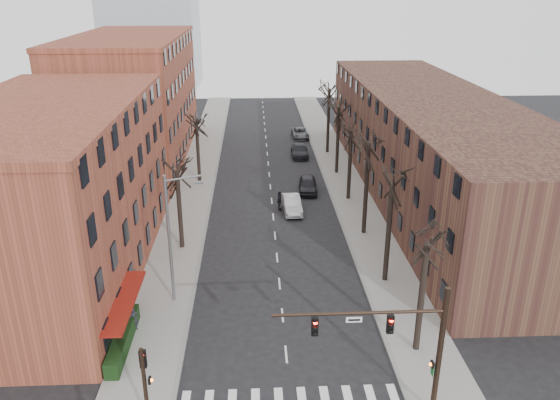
{
  "coord_description": "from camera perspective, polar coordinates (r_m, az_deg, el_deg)",
  "views": [
    {
      "loc": [
        -1.63,
        -21.98,
        19.99
      ],
      "look_at": [
        0.34,
        18.13,
        4.0
      ],
      "focal_mm": 35.0,
      "sensor_mm": 36.0,
      "label": 1
    }
  ],
  "objects": [
    {
      "name": "building_left_far",
      "position": [
        68.76,
        -15.05,
        10.09
      ],
      "size": [
        12.0,
        28.0,
        14.0
      ],
      "primitive_type": "cube",
      "color": "brown",
      "rests_on": "ground"
    },
    {
      "name": "tree_right_b",
      "position": [
        40.49,
        10.87,
        -8.31
      ],
      "size": [
        5.2,
        5.2,
        10.8
      ],
      "primitive_type": null,
      "color": "black",
      "rests_on": "ground"
    },
    {
      "name": "sidewalk_left",
      "position": [
        60.69,
        -8.68,
        2.3
      ],
      "size": [
        4.0,
        90.0,
        0.15
      ],
      "primitive_type": "cube",
      "color": "gray",
      "rests_on": "ground"
    },
    {
      "name": "signal_mast_arm",
      "position": [
        27.08,
        13.31,
        -14.12
      ],
      "size": [
        8.14,
        0.3,
        7.2
      ],
      "color": "black",
      "rests_on": "ground"
    },
    {
      "name": "parked_car_near",
      "position": [
        56.03,
        2.93,
        1.62
      ],
      "size": [
        2.1,
        4.61,
        1.53
      ],
      "primitive_type": "imported",
      "rotation": [
        0.0,
        0.0,
        -0.06
      ],
      "color": "black",
      "rests_on": "ground"
    },
    {
      "name": "awning_left",
      "position": [
        35.25,
        -15.47,
        -13.74
      ],
      "size": [
        1.2,
        7.0,
        0.15
      ],
      "primitive_type": "cube",
      "color": "maroon",
      "rests_on": "ground"
    },
    {
      "name": "tree_right_a",
      "position": [
        34.05,
        13.98,
        -14.99
      ],
      "size": [
        5.2,
        5.2,
        10.0
      ],
      "primitive_type": null,
      "color": "black",
      "rests_on": "ground"
    },
    {
      "name": "hedge",
      "position": [
        34.11,
        -16.09,
        -13.81
      ],
      "size": [
        0.8,
        6.0,
        1.0
      ],
      "primitive_type": "cube",
      "color": "black",
      "rests_on": "sidewalk_left"
    },
    {
      "name": "streetlight",
      "position": [
        35.72,
        -11.26,
        -3.53
      ],
      "size": [
        2.45,
        0.22,
        9.03
      ],
      "color": "slate",
      "rests_on": "ground"
    },
    {
      "name": "signal_pole_left",
      "position": [
        27.8,
        -13.95,
        -17.75
      ],
      "size": [
        0.47,
        0.44,
        4.4
      ],
      "color": "black",
      "rests_on": "ground"
    },
    {
      "name": "tree_right_f",
      "position": [
        69.55,
        4.96,
        4.92
      ],
      "size": [
        5.2,
        5.2,
        11.6
      ],
      "primitive_type": null,
      "color": "black",
      "rests_on": "ground"
    },
    {
      "name": "parked_car_far",
      "position": [
        76.3,
        2.12,
        7.01
      ],
      "size": [
        2.29,
        4.73,
        1.3
      ],
      "primitive_type": "imported",
      "rotation": [
        0.0,
        0.0,
        0.03
      ],
      "color": "#525459",
      "rests_on": "ground"
    },
    {
      "name": "pedestrian_a",
      "position": [
        35.21,
        -15.03,
        -11.92
      ],
      "size": [
        0.68,
        0.62,
        1.55
      ],
      "primitive_type": "imported",
      "rotation": [
        0.0,
        0.0,
        0.57
      ],
      "color": "black",
      "rests_on": "sidewalk_left"
    },
    {
      "name": "building_left_near",
      "position": [
        42.07,
        -22.6,
        0.55
      ],
      "size": [
        12.0,
        26.0,
        12.0
      ],
      "primitive_type": "cube",
      "color": "brown",
      "rests_on": "ground"
    },
    {
      "name": "tree_right_e",
      "position": [
        62.02,
        5.91,
        2.79
      ],
      "size": [
        5.2,
        5.2,
        10.8
      ],
      "primitive_type": null,
      "color": "black",
      "rests_on": "ground"
    },
    {
      "name": "building_right",
      "position": [
        56.89,
        15.43,
        5.64
      ],
      "size": [
        12.0,
        50.0,
        10.0
      ],
      "primitive_type": "cube",
      "color": "brown",
      "rests_on": "ground"
    },
    {
      "name": "tree_right_c",
      "position": [
        47.4,
        8.71,
        -3.5
      ],
      "size": [
        5.2,
        5.2,
        11.6
      ],
      "primitive_type": null,
      "color": "black",
      "rests_on": "ground"
    },
    {
      "name": "parked_car_mid",
      "position": [
        67.82,
        2.06,
        5.19
      ],
      "size": [
        2.1,
        5.02,
        1.45
      ],
      "primitive_type": "imported",
      "rotation": [
        0.0,
        0.0,
        -0.01
      ],
      "color": "black",
      "rests_on": "ground"
    },
    {
      "name": "tree_right_d",
      "position": [
        54.61,
        7.12,
        0.06
      ],
      "size": [
        5.2,
        5.2,
        10.0
      ],
      "primitive_type": null,
      "color": "black",
      "rests_on": "ground"
    },
    {
      "name": "silver_sedan",
      "position": [
        51.05,
        1.25,
        -0.45
      ],
      "size": [
        1.78,
        4.55,
        1.47
      ],
      "primitive_type": "imported",
      "rotation": [
        0.0,
        0.0,
        0.05
      ],
      "color": "silver",
      "rests_on": "ground"
    },
    {
      "name": "pedestrian_crossing",
      "position": [
        51.33,
        -0.06,
        -0.08
      ],
      "size": [
        0.48,
        1.11,
        1.88
      ],
      "primitive_type": "imported",
      "rotation": [
        0.0,
        0.0,
        1.55
      ],
      "color": "black",
      "rests_on": "ground"
    },
    {
      "name": "tree_left_b",
      "position": [
        59.74,
        -8.38,
        1.92
      ],
      "size": [
        5.2,
        5.2,
        9.5
      ],
      "primitive_type": null,
      "color": "black",
      "rests_on": "ground"
    },
    {
      "name": "tree_left_a",
      "position": [
        45.09,
        -10.16,
        -4.97
      ],
      "size": [
        5.2,
        5.2,
        9.5
      ],
      "primitive_type": null,
      "color": "black",
      "rests_on": "ground"
    },
    {
      "name": "sidewalk_right",
      "position": [
        61.12,
        6.42,
        2.55
      ],
      "size": [
        4.0,
        90.0,
        0.15
      ],
      "primitive_type": "cube",
      "color": "gray",
      "rests_on": "ground"
    }
  ]
}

